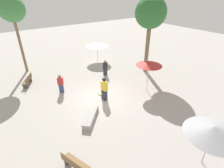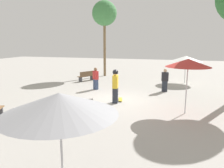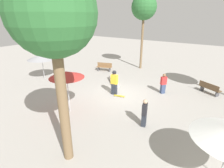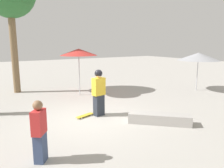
{
  "view_description": "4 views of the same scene",
  "coord_description": "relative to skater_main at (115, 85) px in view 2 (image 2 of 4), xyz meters",
  "views": [
    {
      "loc": [
        -9.83,
        5.83,
        7.48
      ],
      "look_at": [
        -0.95,
        -0.5,
        1.48
      ],
      "focal_mm": 28.0,
      "sensor_mm": 36.0,
      "label": 1
    },
    {
      "loc": [
        -11.64,
        -3.34,
        3.34
      ],
      "look_at": [
        -0.47,
        -0.01,
        1.06
      ],
      "focal_mm": 35.0,
      "sensor_mm": 36.0,
      "label": 2
    },
    {
      "loc": [
        6.34,
        -10.11,
        5.53
      ],
      "look_at": [
        -0.56,
        -0.25,
        0.81
      ],
      "focal_mm": 28.0,
      "sensor_mm": 36.0,
      "label": 3
    },
    {
      "loc": [
        3.73,
        7.17,
        2.87
      ],
      "look_at": [
        -1.0,
        -0.12,
        1.23
      ],
      "focal_mm": 35.0,
      "sensor_mm": 36.0,
      "label": 4
    }
  ],
  "objects": [
    {
      "name": "skateboard",
      "position": [
        0.55,
        -0.15,
        -0.94
      ],
      "size": [
        0.82,
        0.41,
        0.07
      ],
      "rotation": [
        0.0,
        0.0,
        0.27
      ],
      "color": "gold",
      "rests_on": "ground_plane"
    },
    {
      "name": "bystander_far",
      "position": [
        2.92,
        2.26,
        -0.23
      ],
      "size": [
        0.44,
        0.48,
        1.55
      ],
      "rotation": [
        0.0,
        0.0,
        4.06
      ],
      "color": "#38476B",
      "rests_on": "ground_plane"
    },
    {
      "name": "bench_far",
      "position": [
        5.83,
        4.19,
        -0.58
      ],
      "size": [
        1.62,
        1.14,
        0.85
      ],
      "rotation": [
        0.0,
        0.0,
        5.79
      ],
      "color": "#47474C",
      "rests_on": "ground_plane"
    },
    {
      "name": "bystander_watching",
      "position": [
        3.58,
        -2.44,
        -0.22
      ],
      "size": [
        0.34,
        0.47,
        1.56
      ],
      "rotation": [
        0.0,
        0.0,
        1.84
      ],
      "color": "#282D38",
      "rests_on": "ground_plane"
    },
    {
      "name": "shade_umbrella_white",
      "position": [
        7.27,
        -3.83,
        0.97
      ],
      "size": [
        2.6,
        2.6,
        2.2
      ],
      "color": "#B7B7BC",
      "rests_on": "ground_plane"
    },
    {
      "name": "shade_umbrella_red",
      "position": [
        -0.84,
        -3.64,
        1.38
      ],
      "size": [
        2.03,
        2.03,
        2.57
      ],
      "color": "#B7B7BC",
      "rests_on": "ground_plane"
    },
    {
      "name": "shade_umbrella_grey",
      "position": [
        -7.37,
        -0.86,
        1.07
      ],
      "size": [
        2.48,
        2.48,
        2.3
      ],
      "color": "#B7B7BC",
      "rests_on": "ground_plane"
    },
    {
      "name": "skater_main",
      "position": [
        0.0,
        0.0,
        0.0
      ],
      "size": [
        0.53,
        0.34,
        1.86
      ],
      "rotation": [
        0.0,
        0.0,
        0.14
      ],
      "color": "#282D38",
      "rests_on": "ground_plane"
    },
    {
      "name": "concrete_ledge",
      "position": [
        -1.39,
        1.98,
        -0.82
      ],
      "size": [
        1.95,
        1.92,
        0.37
      ],
      "rotation": [
        0.0,
        0.0,
        2.37
      ],
      "color": "#A8A39E",
      "rests_on": "ground_plane"
    },
    {
      "name": "ground_plane",
      "position": [
        0.4,
        0.18,
        -1.0
      ],
      "size": [
        60.0,
        60.0,
        0.0
      ],
      "primitive_type": "plane",
      "color": "#ADA8A0"
    },
    {
      "name": "palm_tree_right",
      "position": [
        9.0,
        3.61,
        4.85
      ],
      "size": [
        2.33,
        2.33,
        7.1
      ],
      "color": "brown",
      "rests_on": "ground_plane"
    }
  ]
}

